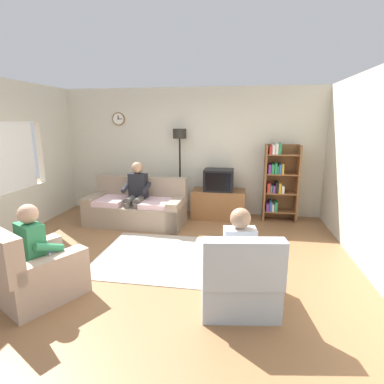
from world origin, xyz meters
The scene contains 13 objects.
ground_plane centered at (0.00, 0.00, 0.00)m, with size 12.00×12.00×0.00m, color #8C603D.
back_wall_assembly centered at (0.00, 2.66, 1.35)m, with size 6.20×0.17×2.70m.
couch centered at (-0.91, 1.61, 0.31)m, with size 1.94×0.96×0.90m.
tv_stand centered at (0.66, 2.25, 0.30)m, with size 1.10×0.56×0.60m.
tv centered at (0.66, 2.23, 0.82)m, with size 0.60×0.49×0.44m.
bookshelf centered at (1.87, 2.32, 0.82)m, with size 0.68×0.36×1.58m.
floor_lamp centered at (-0.18, 2.35, 1.45)m, with size 0.28×0.28×1.85m.
armchair_near_window centered at (-1.19, -1.10, 0.29)m, with size 1.13×1.16×0.90m.
armchair_near_bookshelf centered at (1.13, -0.87, 0.29)m, with size 0.92×0.99×0.90m.
area_rug centered at (0.11, 0.19, 0.01)m, with size 2.20×1.70×0.01m, color #AD9E8E.
person_on_couch centered at (-0.87, 1.50, 0.70)m, with size 0.52×0.55×1.24m.
person_in_left_armchair centered at (-1.15, -1.02, 0.60)m, with size 0.61×0.63×1.12m.
person_in_right_armchair centered at (1.11, -0.79, 0.60)m, with size 0.55×0.58×1.12m.
Camera 1 is at (1.12, -3.97, 2.01)m, focal length 28.51 mm.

